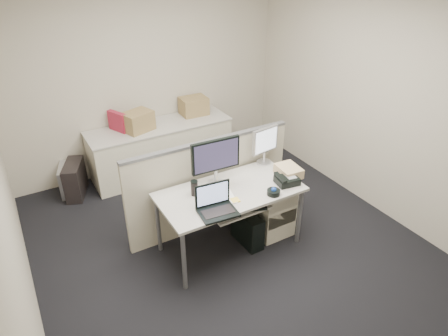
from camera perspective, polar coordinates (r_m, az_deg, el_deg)
floor at (r=4.59m, az=0.80°, el=-11.00°), size 4.00×4.50×0.01m
wall_back at (r=5.76m, az=-10.93°, el=12.73°), size 4.00×0.02×2.70m
wall_front at (r=2.54m, az=29.10°, el=-15.26°), size 4.00×0.02×2.70m
wall_left at (r=3.40m, az=-29.40°, el=-3.35°), size 0.02×4.50×2.70m
wall_right at (r=5.09m, az=20.89°, el=9.03°), size 0.02×4.50×2.70m
desk at (r=4.18m, az=0.86°, el=-4.04°), size 1.50×0.75×0.73m
keyboard_tray at (r=4.08m, az=2.16°, el=-5.77°), size 0.62×0.32×0.02m
drawer_pedestal at (r=4.66m, az=6.35°, el=-5.29°), size 0.40×0.55×0.65m
cubicle_partition at (r=4.57m, az=-2.02°, el=-2.53°), size 2.00×0.06×1.10m
back_counter at (r=5.85m, az=-8.92°, el=2.67°), size 2.00×0.60×0.72m
monitor_main at (r=4.11m, az=-1.20°, el=0.74°), size 0.54×0.23×0.53m
monitor_small at (r=4.58m, az=5.83°, el=3.15°), size 0.38×0.23×0.44m
laptop at (r=3.74m, az=-0.87°, el=-4.85°), size 0.38×0.30×0.27m
trackball at (r=4.11m, az=7.09°, el=-3.46°), size 0.18×0.18×0.05m
desk_phone at (r=4.30m, az=9.00°, el=-1.77°), size 0.26×0.22×0.07m
paper_stack at (r=4.03m, az=-0.01°, el=-4.22°), size 0.26×0.30×0.01m
sticky_pad at (r=3.99m, az=1.58°, el=-4.63°), size 0.09×0.09×0.01m
travel_mug at (r=4.05m, az=-4.25°, el=-2.94°), size 0.08×0.08×0.15m
banana at (r=4.21m, az=0.17°, el=-2.41°), size 0.18×0.14×0.04m
cellphone at (r=4.15m, az=-1.63°, el=-3.12°), size 0.06×0.10×0.01m
manila_folders at (r=4.44m, az=9.20°, el=-0.43°), size 0.24×0.30×0.11m
keyboard at (r=4.06m, az=3.07°, el=-5.59°), size 0.45×0.29×0.02m
pc_tower_desk at (r=4.51m, az=3.35°, el=-8.56°), size 0.18×0.43×0.40m
pc_tower_spare_dark at (r=5.65m, az=-20.50°, el=-1.53°), size 0.38×0.54×0.47m
pc_tower_spare_silver at (r=5.75m, az=-21.43°, el=-1.55°), size 0.28×0.45×0.40m
cardboard_box_left at (r=5.53m, az=-12.19°, el=6.45°), size 0.45×0.39×0.28m
cardboard_box_right at (r=5.96m, az=-4.35°, el=8.75°), size 0.39×0.31×0.28m
red_binder at (r=5.58m, az=-14.96°, el=6.33°), size 0.19×0.31×0.29m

